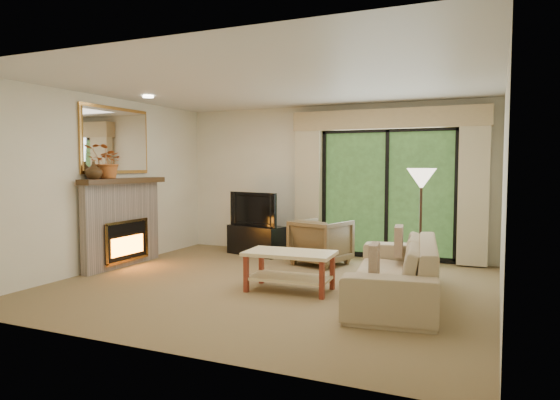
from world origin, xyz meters
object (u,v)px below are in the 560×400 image
at_px(sofa, 394,269).
at_px(coffee_table, 290,271).
at_px(media_console, 257,240).
at_px(armchair, 321,242).

height_order(sofa, coffee_table, sofa).
relative_size(media_console, sofa, 0.42).
bearing_deg(media_console, armchair, -1.75).
bearing_deg(coffee_table, media_console, 121.93).
height_order(armchair, sofa, armchair).
bearing_deg(armchair, media_console, 0.35).
xyz_separation_m(armchair, coffee_table, (0.19, -1.73, -0.11)).
relative_size(armchair, coffee_table, 0.72).
bearing_deg(armchair, coffee_table, 112.76).
xyz_separation_m(media_console, armchair, (1.33, -0.39, 0.11)).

